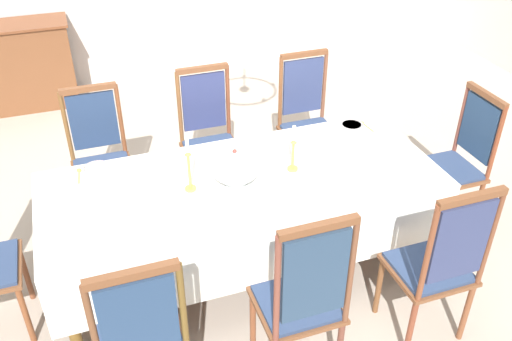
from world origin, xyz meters
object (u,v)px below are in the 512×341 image
Objects in this scene: chair_north_b at (210,137)px; chair_south_c at (438,263)px; bowl_near_left at (352,126)px; sideboard at (2,68)px; spoon_secondary at (79,172)px; dining_table at (243,189)px; bowl_near_right at (97,169)px; spoon_primary at (363,124)px; candlestick_west at (189,169)px; candlestick_east at (293,153)px; chair_head_east at (457,159)px; chair_north_a at (100,157)px; soup_tureen at (235,166)px; chair_north_c at (307,120)px; chair_south_b at (303,298)px.

chair_south_c is (0.83, -1.83, 0.01)m from chair_north_b.
bowl_near_left is 3.81m from sideboard.
chair_north_b is 1.13m from spoon_secondary.
bowl_near_right is at bearing 155.35° from dining_table.
chair_north_b reaches higher than spoon_primary.
candlestick_west is 1.36m from bowl_near_left.
candlestick_east reaches higher than sideboard.
chair_south_c is 1.22m from chair_head_east.
chair_north_a reaches higher than bowl_near_right.
dining_table is at bearing -18.71° from spoon_secondary.
bowl_near_right is 0.12× the size of sideboard.
chair_north_b is at bearing 109.06° from candlestick_east.
soup_tureen is 0.39m from candlestick_east.
chair_north_c reaches higher than dining_table.
chair_head_east is (1.66, 0.00, -0.12)m from dining_table.
chair_north_a is at bearing 85.05° from bowl_near_right.
chair_north_b is 1.00× the size of chair_north_c.
chair_south_c is at bearing -31.44° from spoon_secondary.
chair_north_b reaches higher than chair_north_a.
chair_south_c is 1.02× the size of chair_north_c.
spoon_primary is (1.89, -0.52, 0.20)m from chair_north_a.
candlestick_east is 0.22× the size of sideboard.
chair_north_b is 1.19m from spoon_primary.
candlestick_west is at bearing -28.90° from spoon_secondary.
soup_tureen is 0.91× the size of candlestick_east.
chair_south_b is at bearing -126.02° from bowl_near_left.
chair_south_b is 6.60× the size of spoon_primary.
chair_north_b is at bearing 30.95° from spoon_secondary.
chair_south_b is 6.87× the size of bowl_near_right.
chair_north_c is (0.83, 0.00, 0.00)m from chair_north_b.
candlestick_west is at bearing 111.25° from sideboard.
chair_south_b is at bearing -88.52° from dining_table.
candlestick_west is (-0.36, -0.92, 0.34)m from chair_north_b.
sideboard is at bearing -71.48° from chair_north_a.
candlestick_west reaches higher than chair_north_c.
dining_table is 0.41m from candlestick_west.
chair_north_b is at bearing -179.86° from chair_north_a.
candlestick_west reaches higher than bowl_near_right.
chair_north_a is 6.28× the size of bowl_near_right.
soup_tureen is at bearing 85.38° from chair_north_b.
sideboard reaches higher than dining_table.
sideboard is at bearing 116.36° from dining_table.
chair_north_a is 1.09m from candlestick_west.
candlestick_west reaches higher than soup_tureen.
bowl_near_right is at bearing 142.86° from candlestick_west.
candlestick_east is (0.39, 0.00, 0.01)m from soup_tureen.
candlestick_west reaches higher than bowl_near_left.
chair_south_b reaches higher than bowl_near_left.
candlestick_west is 2.10× the size of spoon_primary.
soup_tureen is at bearing 45.20° from chair_north_c.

